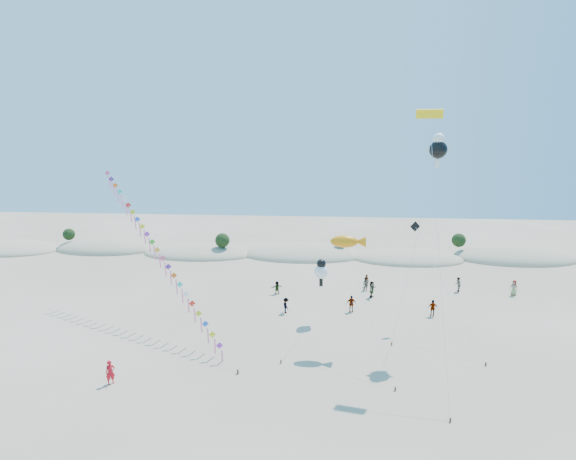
% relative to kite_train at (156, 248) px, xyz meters
% --- Properties ---
extents(ground, '(160.00, 160.00, 0.00)m').
position_rel_kite_train_xyz_m(ground, '(12.61, -17.23, -7.61)').
color(ground, gray).
rests_on(ground, ground).
extents(dune_ridge, '(145.30, 11.49, 5.57)m').
position_rel_kite_train_xyz_m(dune_ridge, '(13.67, 27.90, -7.50)').
color(dune_ridge, gray).
rests_on(dune_ridge, ground).
extents(kite_train, '(18.62, 18.28, 15.16)m').
position_rel_kite_train_xyz_m(kite_train, '(0.00, 0.00, 0.00)').
color(kite_train, '#3F2D1E').
rests_on(kite_train, ground).
extents(fish_kite, '(4.97, 8.89, 9.85)m').
position_rel_kite_train_xyz_m(fish_kite, '(18.46, -3.02, 1.69)').
color(fish_kite, '#3F2D1E').
rests_on(fish_kite, ground).
extents(cartoon_kite_low, '(3.80, 10.39, 6.36)m').
position_rel_kite_train_xyz_m(cartoon_kite_low, '(16.07, 1.89, -2.38)').
color(cartoon_kite_low, '#3F2D1E').
rests_on(cartoon_kite_low, ground).
extents(cartoon_kite_high, '(4.69, 3.70, 18.60)m').
position_rel_kite_train_xyz_m(cartoon_kite_high, '(26.16, -0.59, 9.71)').
color(cartoon_kite_high, '#3F2D1E').
rests_on(cartoon_kite_high, ground).
extents(parafoil_kite, '(2.15, 11.49, 20.47)m').
position_rel_kite_train_xyz_m(parafoil_kite, '(24.61, -4.22, 11.99)').
color(parafoil_kite, '#3F2D1E').
rests_on(parafoil_kite, ground).
extents(dark_kite, '(5.10, 9.68, 10.18)m').
position_rel_kite_train_xyz_m(dark_kite, '(26.30, 0.28, -0.42)').
color(dark_kite, '#3F2D1E').
rests_on(dark_kite, ground).
extents(flyer_foreground, '(0.81, 0.76, 1.86)m').
position_rel_kite_train_xyz_m(flyer_foreground, '(0.54, -12.12, -6.68)').
color(flyer_foreground, red).
rests_on(flyer_foreground, ground).
extents(beachgoers, '(28.82, 10.61, 1.88)m').
position_rel_kite_train_xyz_m(beachgoers, '(22.55, 8.52, -6.75)').
color(beachgoers, slate).
rests_on(beachgoers, ground).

